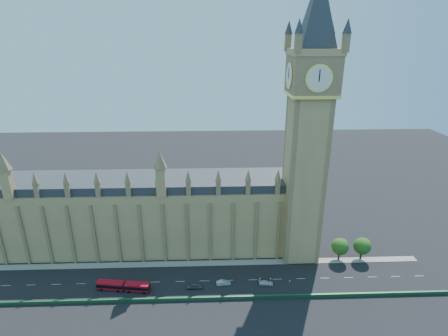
{
  "coord_description": "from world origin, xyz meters",
  "views": [
    {
      "loc": [
        7.02,
        -94.73,
        74.56
      ],
      "look_at": [
        10.8,
        10.0,
        35.78
      ],
      "focal_mm": 28.0,
      "sensor_mm": 36.0,
      "label": 1
    }
  ],
  "objects_px": {
    "car_silver": "(224,283)",
    "car_white": "(266,283)",
    "red_bus": "(123,286)",
    "car_grey": "(195,286)"
  },
  "relations": [
    {
      "from": "red_bus",
      "to": "car_white",
      "type": "relative_size",
      "value": 3.72
    },
    {
      "from": "car_grey",
      "to": "car_white",
      "type": "bearing_deg",
      "value": -86.45
    },
    {
      "from": "car_silver",
      "to": "car_white",
      "type": "relative_size",
      "value": 1.0
    },
    {
      "from": "car_silver",
      "to": "car_white",
      "type": "bearing_deg",
      "value": -97.89
    },
    {
      "from": "car_silver",
      "to": "car_grey",
      "type": "bearing_deg",
      "value": 93.41
    },
    {
      "from": "car_grey",
      "to": "car_silver",
      "type": "distance_m",
      "value": 9.3
    },
    {
      "from": "red_bus",
      "to": "car_grey",
      "type": "distance_m",
      "value": 22.49
    },
    {
      "from": "red_bus",
      "to": "car_silver",
      "type": "distance_m",
      "value": 31.71
    },
    {
      "from": "car_silver",
      "to": "car_white",
      "type": "height_order",
      "value": "car_silver"
    },
    {
      "from": "car_white",
      "to": "car_grey",
      "type": "bearing_deg",
      "value": 95.7
    }
  ]
}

